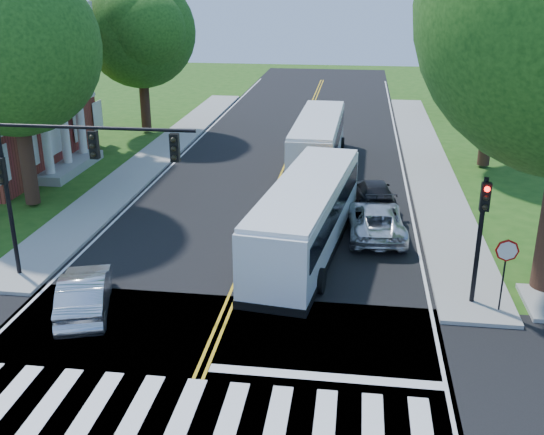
% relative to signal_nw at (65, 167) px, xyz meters
% --- Properties ---
extents(ground, '(140.00, 140.00, 0.00)m').
position_rel_signal_nw_xyz_m(ground, '(5.86, -6.43, -4.38)').
color(ground, '#1E4B12').
rests_on(ground, ground).
extents(road, '(14.00, 96.00, 0.01)m').
position_rel_signal_nw_xyz_m(road, '(5.86, 11.57, -4.37)').
color(road, black).
rests_on(road, ground).
extents(cross_road, '(60.00, 12.00, 0.01)m').
position_rel_signal_nw_xyz_m(cross_road, '(5.86, -6.43, -4.37)').
color(cross_road, black).
rests_on(cross_road, ground).
extents(center_line, '(0.36, 70.00, 0.01)m').
position_rel_signal_nw_xyz_m(center_line, '(5.86, 15.57, -4.36)').
color(center_line, gold).
rests_on(center_line, road).
extents(edge_line_w, '(0.12, 70.00, 0.01)m').
position_rel_signal_nw_xyz_m(edge_line_w, '(-0.94, 15.57, -4.36)').
color(edge_line_w, silver).
rests_on(edge_line_w, road).
extents(edge_line_e, '(0.12, 70.00, 0.01)m').
position_rel_signal_nw_xyz_m(edge_line_e, '(12.66, 15.57, -4.36)').
color(edge_line_e, silver).
rests_on(edge_line_e, road).
extents(crosswalk, '(12.60, 3.00, 0.01)m').
position_rel_signal_nw_xyz_m(crosswalk, '(5.86, -6.93, -4.36)').
color(crosswalk, silver).
rests_on(crosswalk, road).
extents(stop_bar, '(6.60, 0.40, 0.01)m').
position_rel_signal_nw_xyz_m(stop_bar, '(9.36, -4.83, -4.36)').
color(stop_bar, silver).
rests_on(stop_bar, road).
extents(sidewalk_nw, '(2.60, 40.00, 0.15)m').
position_rel_signal_nw_xyz_m(sidewalk_nw, '(-2.44, 18.57, -4.30)').
color(sidewalk_nw, gray).
rests_on(sidewalk_nw, ground).
extents(sidewalk_ne, '(2.60, 40.00, 0.15)m').
position_rel_signal_nw_xyz_m(sidewalk_ne, '(14.16, 18.57, -4.30)').
color(sidewalk_ne, gray).
rests_on(sidewalk_ne, ground).
extents(tree_west_near, '(8.00, 8.00, 11.40)m').
position_rel_signal_nw_xyz_m(tree_west_near, '(-5.64, 7.57, 3.15)').
color(tree_west_near, '#372016').
rests_on(tree_west_near, ground).
extents(tree_west_far, '(7.60, 7.60, 10.67)m').
position_rel_signal_nw_xyz_m(tree_west_far, '(-5.14, 23.57, 2.62)').
color(tree_west_far, '#372016').
rests_on(tree_west_far, ground).
extents(tree_east_mid, '(8.40, 8.40, 11.93)m').
position_rel_signal_nw_xyz_m(tree_east_mid, '(17.36, 17.57, 3.48)').
color(tree_east_mid, '#372016').
rests_on(tree_east_mid, ground).
extents(tree_east_far, '(7.20, 7.20, 10.34)m').
position_rel_signal_nw_xyz_m(tree_east_far, '(18.36, 33.57, 2.48)').
color(tree_east_far, '#372016').
rests_on(tree_east_far, ground).
extents(signal_nw, '(7.15, 0.46, 5.66)m').
position_rel_signal_nw_xyz_m(signal_nw, '(0.00, 0.00, 0.00)').
color(signal_nw, black).
rests_on(signal_nw, ground).
extents(signal_ne, '(0.30, 0.46, 4.40)m').
position_rel_signal_nw_xyz_m(signal_ne, '(14.06, 0.01, -1.41)').
color(signal_ne, black).
rests_on(signal_ne, ground).
extents(stop_sign, '(0.76, 0.08, 2.53)m').
position_rel_signal_nw_xyz_m(stop_sign, '(14.86, -0.45, -2.35)').
color(stop_sign, black).
rests_on(stop_sign, ground).
extents(bus_lead, '(3.95, 11.68, 2.96)m').
position_rel_signal_nw_xyz_m(bus_lead, '(8.08, 3.87, -2.80)').
color(bus_lead, silver).
rests_on(bus_lead, road).
extents(bus_follow, '(2.92, 11.32, 2.91)m').
position_rel_signal_nw_xyz_m(bus_follow, '(7.66, 16.49, -2.83)').
color(bus_follow, silver).
rests_on(bus_follow, road).
extents(hatchback, '(2.72, 4.51, 1.40)m').
position_rel_signal_nw_xyz_m(hatchback, '(1.24, -2.20, -3.66)').
color(hatchback, '#B4B6BB').
rests_on(hatchback, road).
extents(suv, '(2.63, 5.18, 1.40)m').
position_rel_signal_nw_xyz_m(suv, '(10.89, 5.95, -3.67)').
color(suv, silver).
rests_on(suv, road).
extents(dark_sedan, '(2.32, 4.41, 1.22)m').
position_rel_signal_nw_xyz_m(dark_sedan, '(10.86, 10.05, -3.76)').
color(dark_sedan, black).
rests_on(dark_sedan, road).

